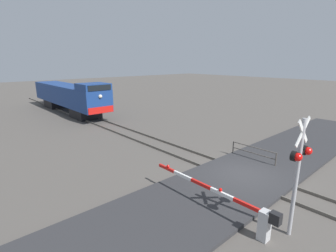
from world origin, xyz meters
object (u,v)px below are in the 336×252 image
at_px(locomotive, 69,96).
at_px(crossing_gate, 243,210).
at_px(crossing_signal, 299,165).
at_px(guard_railing, 253,151).

bearing_deg(locomotive, crossing_gate, -98.43).
distance_m(crossing_signal, guard_railing, 7.38).
bearing_deg(locomotive, guard_railing, -84.01).
height_order(crossing_gate, guard_railing, crossing_gate).
xyz_separation_m(locomotive, crossing_signal, (-2.94, -27.75, 0.75)).
height_order(crossing_signal, crossing_gate, crossing_signal).
xyz_separation_m(locomotive, guard_railing, (2.43, -23.15, -1.37)).
relative_size(locomotive, guard_railing, 5.51).
distance_m(locomotive, crossing_signal, 27.92).
relative_size(locomotive, crossing_gate, 2.68).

